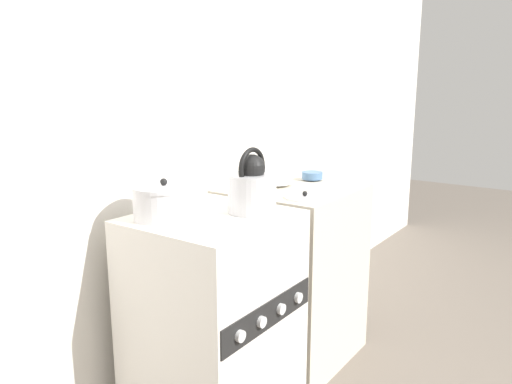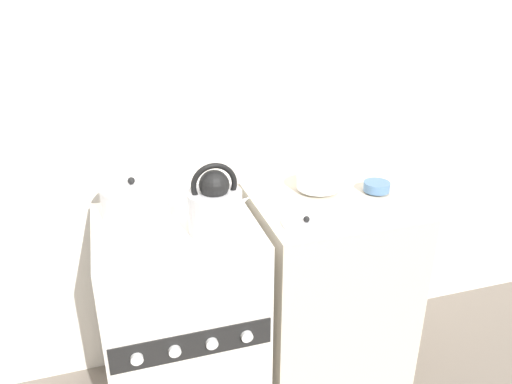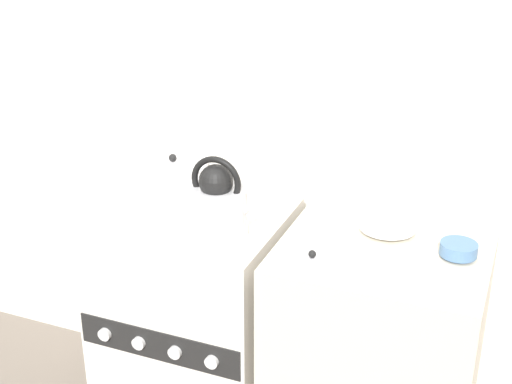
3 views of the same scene
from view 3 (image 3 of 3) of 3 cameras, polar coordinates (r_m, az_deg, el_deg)
wall_back at (r=2.63m, az=-1.50°, el=8.09°), size 7.00×0.06×2.50m
stove at (r=2.65m, az=-4.70°, el=-10.81°), size 0.61×0.58×0.92m
counter at (r=2.49m, az=9.53°, el=-13.66°), size 0.64×0.59×0.92m
kettle at (r=2.24m, az=-3.13°, el=-1.07°), size 0.24×0.20×0.27m
cooking_pot at (r=2.56m, az=-6.60°, el=1.09°), size 0.25×0.25×0.16m
enamel_bowl at (r=2.32m, az=10.53°, el=-2.12°), size 0.18×0.18×0.08m
small_ceramic_bowl at (r=2.22m, az=15.90°, el=-4.42°), size 0.11×0.11×0.05m
loose_pot_lid at (r=2.13m, az=4.50°, el=-5.35°), size 0.19×0.19×0.03m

